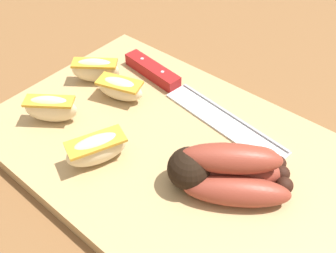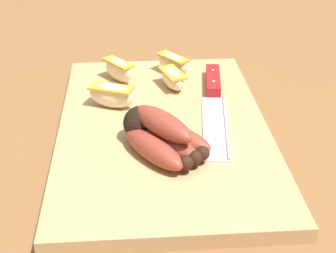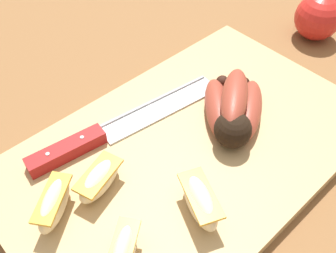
# 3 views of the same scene
# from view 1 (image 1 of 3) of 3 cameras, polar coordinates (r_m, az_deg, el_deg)

# --- Properties ---
(ground_plane) EXTENTS (6.00, 6.00, 0.00)m
(ground_plane) POSITION_cam_1_polar(r_m,az_deg,el_deg) (0.48, 0.57, -3.29)
(ground_plane) COLOR brown
(cutting_board) EXTENTS (0.48, 0.30, 0.02)m
(cutting_board) POSITION_cam_1_polar(r_m,az_deg,el_deg) (0.46, 1.62, -4.32)
(cutting_board) COLOR tan
(cutting_board) RESTS_ON ground_plane
(banana_bunch) EXTENTS (0.13, 0.13, 0.06)m
(banana_bunch) POSITION_cam_1_polar(r_m,az_deg,el_deg) (0.41, 8.85, -6.55)
(banana_bunch) COLOR black
(banana_bunch) RESTS_ON cutting_board
(chefs_knife) EXTENTS (0.28, 0.06, 0.02)m
(chefs_knife) POSITION_cam_1_polar(r_m,az_deg,el_deg) (0.53, 1.09, 6.03)
(chefs_knife) COLOR silver
(chefs_knife) RESTS_ON cutting_board
(apple_wedge_near) EXTENTS (0.07, 0.05, 0.03)m
(apple_wedge_near) POSITION_cam_1_polar(r_m,az_deg,el_deg) (0.52, -7.27, 5.72)
(apple_wedge_near) COLOR beige
(apple_wedge_near) RESTS_ON cutting_board
(apple_wedge_middle) EXTENTS (0.07, 0.06, 0.04)m
(apple_wedge_middle) POSITION_cam_1_polar(r_m,az_deg,el_deg) (0.55, -10.91, 8.41)
(apple_wedge_middle) COLOR beige
(apple_wedge_middle) RESTS_ON cutting_board
(apple_wedge_far) EXTENTS (0.05, 0.08, 0.04)m
(apple_wedge_far) POSITION_cam_1_polar(r_m,az_deg,el_deg) (0.43, -10.69, -3.37)
(apple_wedge_far) COLOR beige
(apple_wedge_far) RESTS_ON cutting_board
(apple_wedge_extra) EXTENTS (0.07, 0.06, 0.04)m
(apple_wedge_extra) POSITION_cam_1_polar(r_m,az_deg,el_deg) (0.50, -17.28, 2.63)
(apple_wedge_extra) COLOR beige
(apple_wedge_extra) RESTS_ON cutting_board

